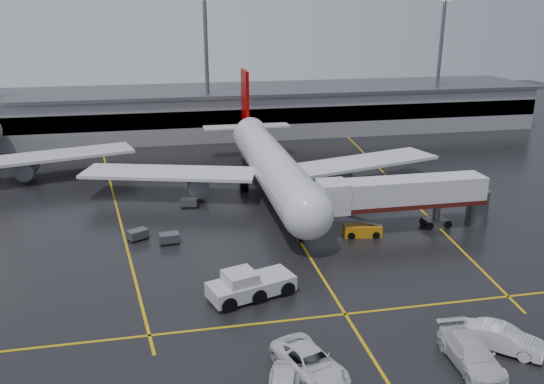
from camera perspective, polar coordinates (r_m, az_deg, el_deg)
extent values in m
plane|color=black|center=(65.47, 1.37, -2.67)|extent=(220.00, 220.00, 0.00)
cube|color=gold|center=(65.46, 1.37, -2.66)|extent=(0.25, 90.00, 0.02)
cube|color=gold|center=(46.37, 7.51, -12.29)|extent=(60.00, 0.25, 0.02)
cube|color=gold|center=(73.69, -15.77, -0.92)|extent=(9.99, 69.35, 0.02)
cube|color=gold|center=(79.94, 12.44, 0.86)|extent=(7.57, 69.64, 0.02)
cube|color=gray|center=(110.14, -4.18, 8.17)|extent=(120.00, 18.00, 8.00)
cube|color=black|center=(101.47, -3.54, 7.59)|extent=(120.00, 0.40, 3.00)
cube|color=#595B60|center=(109.46, -4.23, 10.39)|extent=(122.00, 19.00, 0.60)
cylinder|color=#595B60|center=(102.49, -6.68, 12.13)|extent=(0.70, 0.70, 25.00)
cylinder|color=#595B60|center=(115.35, 16.73, 12.20)|extent=(0.70, 0.70, 25.00)
cylinder|color=silver|center=(71.57, -0.02, 2.74)|extent=(5.20, 36.00, 5.20)
sphere|color=silver|center=(54.91, 3.71, -2.26)|extent=(5.20, 5.20, 5.20)
cone|color=silver|center=(91.52, -2.64, 6.60)|extent=(4.94, 8.00, 4.94)
cube|color=#960000|center=(91.62, -2.78, 9.72)|extent=(0.50, 5.50, 8.50)
cube|color=silver|center=(91.48, -2.64, 6.72)|extent=(14.00, 3.00, 0.25)
cube|color=silver|center=(72.40, -10.48, 1.95)|extent=(22.80, 11.83, 0.40)
cube|color=silver|center=(77.14, 9.21, 3.05)|extent=(22.80, 11.83, 0.40)
cylinder|color=#595B60|center=(71.97, -7.61, 0.84)|extent=(2.60, 4.50, 2.60)
cylinder|color=#595B60|center=(75.48, 6.92, 1.70)|extent=(2.60, 4.50, 2.60)
cylinder|color=#595B60|center=(58.78, 2.89, -4.17)|extent=(0.56, 0.56, 2.00)
cylinder|color=#595B60|center=(74.79, -2.88, 0.86)|extent=(0.56, 0.56, 2.00)
cylinder|color=#595B60|center=(75.95, 1.90, 1.15)|extent=(0.56, 0.56, 2.00)
cylinder|color=black|center=(59.00, 2.88, -4.66)|extent=(0.40, 1.10, 1.10)
cylinder|color=black|center=(74.92, -2.87, 0.53)|extent=(1.00, 1.40, 1.40)
cylinder|color=black|center=(76.08, 1.90, 0.83)|extent=(1.00, 1.40, 1.40)
cube|color=silver|center=(85.38, -21.49, 3.49)|extent=(22.80, 11.83, 0.40)
cylinder|color=#595B60|center=(85.48, -23.79, 2.23)|extent=(2.60, 4.50, 2.60)
cube|color=silver|center=(62.37, 13.46, 0.01)|extent=(18.00, 3.20, 3.00)
cube|color=#49120E|center=(62.79, 13.37, -1.11)|extent=(18.00, 3.30, 0.50)
cube|color=silver|center=(59.48, 6.25, -0.48)|extent=(3.00, 3.40, 3.30)
cylinder|color=#595B60|center=(65.05, 16.48, -2.19)|extent=(0.80, 0.80, 3.00)
cube|color=#595B60|center=(65.41, 16.39, -3.05)|extent=(2.60, 1.60, 0.90)
cylinder|color=#595B60|center=(67.31, 20.29, -1.44)|extent=(2.40, 2.40, 4.00)
cylinder|color=black|center=(64.92, 15.53, -3.13)|extent=(0.90, 1.80, 0.90)
cylinder|color=black|center=(65.92, 17.24, -2.97)|extent=(0.90, 1.80, 0.90)
cube|color=silver|center=(48.14, -2.13, -9.62)|extent=(7.94, 5.06, 1.27)
cube|color=silver|center=(47.24, -3.30, -8.77)|extent=(3.18, 3.18, 1.06)
cube|color=black|center=(47.24, -3.30, -8.77)|extent=(2.87, 2.87, 0.95)
cylinder|color=black|center=(47.30, -5.14, -10.74)|extent=(2.27, 3.44, 1.37)
cylinder|color=black|center=(48.31, -2.13, -10.00)|extent=(2.27, 3.44, 1.37)
cylinder|color=black|center=(49.46, 0.74, -9.27)|extent=(2.27, 3.44, 1.37)
cube|color=orange|center=(61.09, 9.23, -3.89)|extent=(4.24, 2.23, 1.23)
cube|color=#595B60|center=(60.65, 9.28, -2.86)|extent=(4.00, 1.55, 1.41)
cylinder|color=black|center=(60.92, 7.97, -4.17)|extent=(1.05, 2.00, 0.79)
cylinder|color=black|center=(61.49, 10.44, -4.09)|extent=(1.05, 2.00, 0.79)
imported|color=white|center=(39.14, 3.93, -17.04)|extent=(4.95, 7.10, 1.80)
imported|color=silver|center=(42.07, 19.74, -15.33)|extent=(2.98, 6.71, 1.91)
imported|color=silver|center=(44.59, 22.52, -13.67)|extent=(5.51, 5.20, 1.85)
cube|color=#595B60|center=(59.33, -10.47, -4.62)|extent=(2.12, 1.50, 0.90)
cylinder|color=black|center=(58.98, -11.15, -5.30)|extent=(0.40, 0.20, 0.40)
cylinder|color=black|center=(59.14, -9.61, -5.14)|extent=(0.40, 0.20, 0.40)
cylinder|color=black|center=(59.90, -11.27, -4.93)|extent=(0.40, 0.20, 0.40)
cylinder|color=black|center=(60.05, -9.75, -4.77)|extent=(0.40, 0.20, 0.40)
cube|color=#595B60|center=(60.97, -13.59, -4.19)|extent=(2.38, 2.11, 0.90)
cylinder|color=black|center=(60.41, -14.01, -4.93)|extent=(0.40, 0.20, 0.40)
cylinder|color=black|center=(61.06, -12.67, -4.57)|extent=(0.40, 0.20, 0.40)
cylinder|color=black|center=(61.25, -14.44, -4.63)|extent=(0.40, 0.20, 0.40)
cylinder|color=black|center=(61.89, -13.11, -4.28)|extent=(0.40, 0.20, 0.40)
cube|color=#595B60|center=(69.48, -8.51, -1.03)|extent=(2.18, 1.60, 0.90)
cylinder|color=black|center=(69.26, -9.19, -1.54)|extent=(0.40, 0.20, 0.40)
cylinder|color=black|center=(69.08, -7.87, -1.53)|extent=(0.40, 0.20, 0.40)
cylinder|color=black|center=(70.19, -9.10, -1.27)|extent=(0.40, 0.20, 0.40)
cylinder|color=black|center=(70.02, -7.80, -1.25)|extent=(0.40, 0.20, 0.40)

